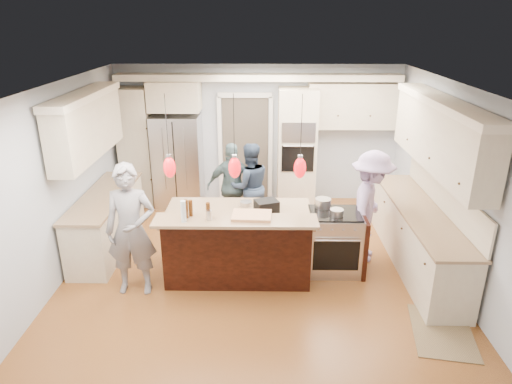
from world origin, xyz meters
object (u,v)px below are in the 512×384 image
refrigerator (178,161)px  island_range (335,242)px  person_bar_end (131,230)px  person_far_left (249,186)px  kitchen_island (239,242)px

refrigerator → island_range: size_ratio=1.96×
person_bar_end → person_far_left: 2.54m
refrigerator → person_bar_end: size_ratio=0.99×
person_bar_end → refrigerator: bearing=86.3°
person_far_left → kitchen_island: bearing=69.3°
kitchen_island → person_far_left: person_far_left is taller
kitchen_island → island_range: kitchen_island is taller
person_bar_end → person_far_left: size_ratio=1.18×
refrigerator → island_range: 3.71m
refrigerator → person_bar_end: (-0.08, -3.09, 0.01)m
refrigerator → person_far_left: 1.76m
refrigerator → island_range: (2.71, -2.49, -0.44)m
island_range → person_bar_end: (-2.79, -0.60, 0.45)m
person_far_left → person_bar_end: bearing=37.5°
kitchen_island → island_range: (1.41, 0.08, -0.03)m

